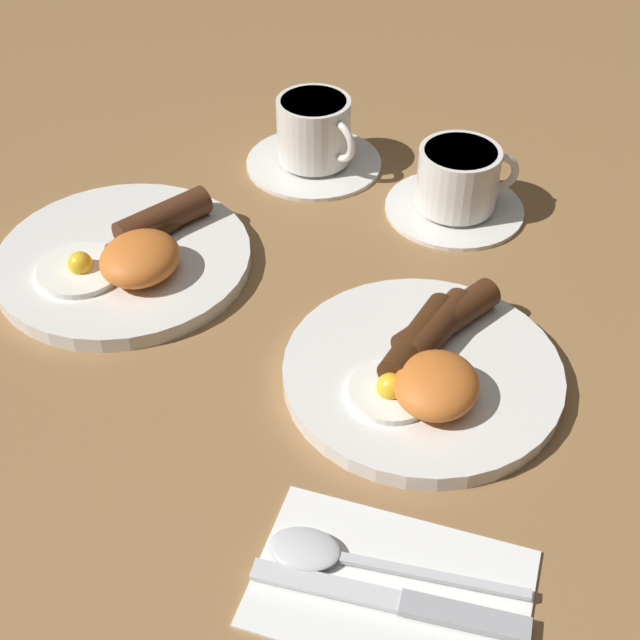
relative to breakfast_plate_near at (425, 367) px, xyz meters
The scene contains 8 objects.
ground_plane 0.02m from the breakfast_plate_near, 105.46° to the left, with size 3.00×3.00×0.00m, color olive.
breakfast_plate_near is the anchor object (origin of this frame).
breakfast_plate_far 0.31m from the breakfast_plate_near, 82.73° to the left, with size 0.24×0.24×0.05m.
teacup_near 0.25m from the breakfast_plate_near, ahead, with size 0.14×0.14×0.07m.
teacup_far 0.35m from the breakfast_plate_near, 37.50° to the left, with size 0.15×0.15×0.08m.
napkin 0.20m from the breakfast_plate_near, 169.19° to the right, with size 0.12×0.18×0.01m, color white.
knife 0.21m from the breakfast_plate_near, 166.80° to the right, with size 0.04×0.19×0.01m.
spoon 0.19m from the breakfast_plate_near, behind, with size 0.05×0.18×0.01m.
Camera 1 is at (-0.52, -0.12, 0.53)m, focal length 50.00 mm.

